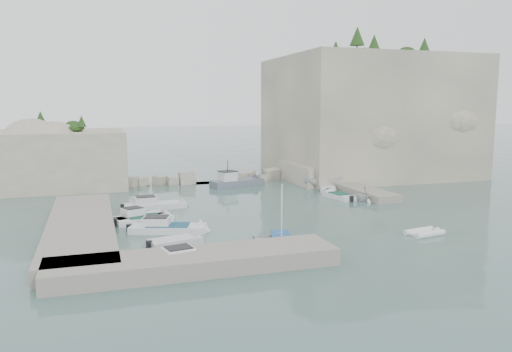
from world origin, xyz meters
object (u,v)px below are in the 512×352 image
object	(u,v)px
tender_east_a	(366,201)
tender_east_d	(323,189)
motorboat_c	(144,223)
motorboat_e	(175,245)
motorboat_d	(168,232)
tender_east_b	(339,199)
motorboat_b	(141,221)
work_boat	(237,186)
motorboat_f	(190,265)
motorboat_a	(155,208)
tender_east_c	(327,190)
rowboat	(281,243)
inflatable_dinghy	(424,235)

from	to	relation	value
tender_east_a	tender_east_d	bearing A→B (deg)	29.41
motorboat_c	motorboat_e	distance (m)	8.17
tender_east_a	motorboat_d	bearing A→B (deg)	130.80
tender_east_b	tender_east_d	bearing A→B (deg)	-20.41
motorboat_b	work_boat	bearing A→B (deg)	27.61
motorboat_c	motorboat_f	size ratio (longest dim) A/B	0.92
motorboat_a	tender_east_c	distance (m)	21.73
motorboat_a	tender_east_b	world-z (taller)	motorboat_a
tender_east_b	tender_east_c	distance (m)	5.68
motorboat_e	work_boat	distance (m)	27.29
motorboat_f	rowboat	distance (m)	7.96
motorboat_e	motorboat_f	world-z (taller)	motorboat_f
motorboat_a	tender_east_b	xyz separation A→B (m)	(19.93, -0.98, 0.00)
motorboat_b	work_boat	world-z (taller)	work_boat
motorboat_a	motorboat_c	distance (m)	6.13
tender_east_c	tender_east_d	bearing A→B (deg)	24.83
motorboat_a	tender_east_d	distance (m)	21.96
motorboat_f	tender_east_c	size ratio (longest dim) A/B	1.03
tender_east_c	tender_east_d	distance (m)	1.08
motorboat_f	motorboat_a	bearing A→B (deg)	78.56
motorboat_b	motorboat_c	xyz separation A→B (m)	(0.22, -0.83, 0.00)
tender_east_c	work_boat	xyz separation A→B (m)	(-9.66, 6.14, 0.00)
motorboat_d	motorboat_f	size ratio (longest dim) A/B	1.17
rowboat	tender_east_c	bearing A→B (deg)	-18.03
motorboat_a	tender_east_d	xyz separation A→B (m)	(21.23, 5.62, 0.00)
tender_east_b	work_boat	xyz separation A→B (m)	(-8.35, 11.66, 0.00)
tender_east_a	work_boat	distance (m)	17.37
motorboat_b	motorboat_f	distance (m)	13.79
tender_east_a	tender_east_c	bearing A→B (deg)	29.98
tender_east_b	tender_east_d	size ratio (longest dim) A/B	0.93
motorboat_a	tender_east_c	world-z (taller)	motorboat_a
work_boat	motorboat_b	bearing A→B (deg)	-145.00
motorboat_d	tender_east_b	bearing A→B (deg)	42.08
motorboat_f	tender_east_c	xyz separation A→B (m)	(21.22, 23.27, 0.00)
motorboat_a	tender_east_a	bearing A→B (deg)	-10.51
motorboat_d	motorboat_a	bearing A→B (deg)	107.55
tender_east_a	motorboat_e	bearing A→B (deg)	139.89
tender_east_c	inflatable_dinghy	bearing A→B (deg)	-162.02
tender_east_b	work_boat	size ratio (longest dim) A/B	0.62
motorboat_d	tender_east_a	bearing A→B (deg)	34.96
tender_east_a	tender_east_b	distance (m)	3.05
tender_east_c	work_boat	world-z (taller)	work_boat
rowboat	inflatable_dinghy	bearing A→B (deg)	-79.77
motorboat_c	motorboat_d	xyz separation A→B (m)	(1.54, -3.94, 0.00)
motorboat_c	tender_east_b	bearing A→B (deg)	2.20
motorboat_f	work_boat	distance (m)	31.60
motorboat_d	rowboat	size ratio (longest dim) A/B	1.57
tender_east_b	tender_east_c	size ratio (longest dim) A/B	0.83
tender_east_c	rowboat	bearing A→B (deg)	169.47
rowboat	tender_east_c	world-z (taller)	rowboat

